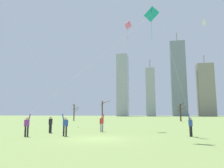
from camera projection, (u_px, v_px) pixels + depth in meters
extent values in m
plane|color=#7A934C|center=(97.00, 139.00, 15.89)|extent=(400.00, 400.00, 0.00)
cylinder|color=black|center=(191.00, 131.00, 17.63)|extent=(0.14, 0.14, 0.85)
cylinder|color=black|center=(190.00, 131.00, 17.47)|extent=(0.14, 0.14, 0.85)
cube|color=#2D4CA5|center=(190.00, 123.00, 17.65)|extent=(0.36, 0.39, 0.54)
sphere|color=beige|center=(190.00, 118.00, 17.70)|extent=(0.22, 0.22, 0.22)
cylinder|color=#2D4CA5|center=(192.00, 123.00, 17.79)|extent=(0.09, 0.09, 0.55)
cylinder|color=#2D4CA5|center=(189.00, 117.00, 17.56)|extent=(0.19, 0.22, 0.56)
cylinder|color=silver|center=(156.00, 0.00, 16.35)|extent=(5.04, 6.03, 17.41)
cylinder|color=black|center=(25.00, 131.00, 17.70)|extent=(0.14, 0.14, 0.85)
cylinder|color=black|center=(28.00, 131.00, 17.66)|extent=(0.14, 0.14, 0.85)
cube|color=purple|center=(27.00, 123.00, 17.78)|extent=(0.34, 0.20, 0.54)
sphere|color=beige|center=(27.00, 118.00, 17.83)|extent=(0.22, 0.22, 0.22)
cylinder|color=purple|center=(25.00, 123.00, 17.81)|extent=(0.09, 0.09, 0.55)
cylinder|color=purple|center=(30.00, 117.00, 17.80)|extent=(0.20, 0.09, 0.56)
cube|color=teal|center=(151.00, 14.00, 18.47)|extent=(1.36, 0.29, 1.34)
cylinder|color=black|center=(151.00, 14.00, 18.47)|extent=(0.05, 0.25, 0.87)
cylinder|color=teal|center=(152.00, 31.00, 18.41)|extent=(0.02, 0.02, 1.88)
cylinder|color=silver|center=(92.00, 63.00, 18.15)|extent=(10.31, 1.37, 8.64)
cylinder|color=gray|center=(101.00, 128.00, 22.24)|extent=(0.14, 0.14, 0.85)
cylinder|color=gray|center=(103.00, 128.00, 22.37)|extent=(0.14, 0.14, 0.85)
cube|color=red|center=(102.00, 121.00, 22.40)|extent=(0.38, 0.39, 0.54)
sphere|color=tan|center=(102.00, 117.00, 22.45)|extent=(0.22, 0.22, 0.22)
cylinder|color=red|center=(100.00, 121.00, 22.27)|extent=(0.09, 0.09, 0.55)
cylinder|color=red|center=(103.00, 116.00, 22.59)|extent=(0.20, 0.21, 0.56)
cube|color=pink|center=(128.00, 25.00, 28.36)|extent=(0.90, 0.95, 1.23)
cylinder|color=black|center=(128.00, 25.00, 28.36)|extent=(0.31, 0.16, 0.78)
cylinder|color=pink|center=(127.00, 35.00, 28.28)|extent=(0.02, 0.02, 1.76)
cylinder|color=silver|center=(117.00, 65.00, 25.49)|extent=(2.28, 4.64, 11.78)
cylinder|color=black|center=(66.00, 131.00, 17.91)|extent=(0.14, 0.14, 0.85)
cylinder|color=black|center=(64.00, 131.00, 17.94)|extent=(0.14, 0.14, 0.85)
cube|color=#2D4CA5|center=(65.00, 123.00, 18.02)|extent=(0.35, 0.21, 0.54)
sphere|color=beige|center=(65.00, 118.00, 18.08)|extent=(0.22, 0.22, 0.22)
cylinder|color=#2D4CA5|center=(68.00, 123.00, 17.99)|extent=(0.09, 0.09, 0.55)
cylinder|color=#2D4CA5|center=(63.00, 117.00, 18.12)|extent=(0.21, 0.10, 0.56)
cylinder|color=silver|center=(29.00, 49.00, 20.08)|extent=(7.62, 0.78, 12.23)
cylinder|color=black|center=(50.00, 129.00, 20.95)|extent=(0.14, 0.14, 0.85)
cylinder|color=black|center=(51.00, 128.00, 21.15)|extent=(0.14, 0.14, 0.85)
cube|color=black|center=(51.00, 121.00, 21.14)|extent=(0.27, 0.37, 0.54)
sphere|color=tan|center=(51.00, 117.00, 21.20)|extent=(0.22, 0.22, 0.22)
cylinder|color=black|center=(49.00, 122.00, 20.95)|extent=(0.09, 0.09, 0.55)
cylinder|color=black|center=(52.00, 122.00, 21.33)|extent=(0.09, 0.09, 0.55)
cylinder|color=silver|center=(98.00, 23.00, 30.73)|extent=(5.74, 1.16, 29.74)
cylinder|color=#3F3833|center=(78.00, 127.00, 29.74)|extent=(0.10, 0.10, 0.08)
cube|color=white|center=(204.00, 23.00, 39.25)|extent=(0.35, 1.26, 1.24)
cylinder|color=black|center=(204.00, 23.00, 39.25)|extent=(0.29, 0.18, 0.80)
cylinder|color=silver|center=(193.00, 75.00, 41.19)|extent=(3.62, 5.97, 18.53)
cylinder|color=#3F3833|center=(184.00, 123.00, 43.13)|extent=(0.10, 0.10, 0.08)
cylinder|color=brown|center=(74.00, 113.00, 57.26)|extent=(0.32, 0.32, 4.42)
cylinder|color=brown|center=(73.00, 109.00, 57.77)|extent=(1.07, 0.72, 0.46)
cylinder|color=brown|center=(76.00, 108.00, 57.31)|extent=(1.22, 0.13, 0.81)
cylinder|color=brown|center=(73.00, 105.00, 57.84)|extent=(0.87, 0.65, 0.85)
cylinder|color=brown|center=(76.00, 110.00, 57.90)|extent=(1.00, 1.42, 1.57)
cylinder|color=#423326|center=(180.00, 113.00, 54.00)|extent=(0.35, 0.35, 4.34)
cylinder|color=#423326|center=(179.00, 111.00, 54.33)|extent=(0.99, 0.54, 0.70)
cylinder|color=#423326|center=(182.00, 104.00, 53.71)|extent=(0.96, 1.18, 0.92)
cylinder|color=#423326|center=(178.00, 108.00, 54.56)|extent=(1.12, 0.72, 0.81)
cylinder|color=#423326|center=(184.00, 108.00, 53.71)|extent=(1.65, 0.76, 0.93)
cylinder|color=#423326|center=(181.00, 110.00, 54.48)|extent=(0.42, 0.97, 0.73)
cylinder|color=#4C3828|center=(102.00, 111.00, 52.11)|extent=(0.30, 0.30, 4.99)
cylinder|color=#4C3828|center=(103.00, 103.00, 52.79)|extent=(0.51, 1.01, 0.97)
cylinder|color=#4C3828|center=(106.00, 102.00, 52.68)|extent=(1.90, 1.00, 0.81)
cylinder|color=#4C3828|center=(101.00, 105.00, 52.71)|extent=(0.75, 0.81, 0.67)
cube|color=gray|center=(178.00, 78.00, 168.28)|extent=(11.62, 6.67, 59.90)
cylinder|color=#99999E|center=(177.00, 37.00, 172.97)|extent=(0.80, 0.80, 7.39)
cube|color=gray|center=(206.00, 90.00, 158.32)|extent=(11.49, 8.94, 39.24)
cylinder|color=#99999E|center=(204.00, 60.00, 161.54)|extent=(0.80, 0.80, 7.05)
cube|color=#9EA3AD|center=(151.00, 92.00, 163.35)|extent=(6.91, 10.77, 36.66)
cylinder|color=#99999E|center=(150.00, 64.00, 166.42)|extent=(0.80, 0.80, 7.43)
cube|color=#9EA3AD|center=(123.00, 85.00, 168.03)|extent=(8.58, 11.55, 48.59)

